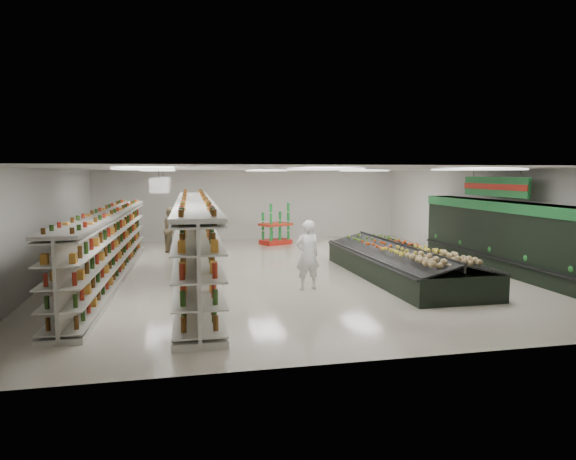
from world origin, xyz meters
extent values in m
plane|color=beige|center=(0.00, 0.00, 0.00)|extent=(16.00, 16.00, 0.00)
cube|color=white|center=(0.00, 0.00, 3.20)|extent=(14.00, 16.00, 0.02)
cube|color=silver|center=(0.00, 8.00, 1.60)|extent=(14.00, 0.02, 3.20)
cube|color=silver|center=(0.00, -8.00, 1.60)|extent=(14.00, 0.02, 3.20)
cube|color=silver|center=(-7.00, 0.00, 1.60)|extent=(0.02, 16.00, 3.20)
cube|color=silver|center=(7.00, 0.00, 1.60)|extent=(0.02, 16.00, 3.20)
cube|color=black|center=(6.55, -1.50, 1.10)|extent=(0.80, 8.00, 2.20)
cube|color=#1F7734|center=(6.53, -1.50, 2.05)|extent=(0.85, 8.00, 0.30)
cube|color=black|center=(6.30, -1.50, 0.55)|extent=(0.55, 7.80, 0.15)
cube|color=silver|center=(6.40, -1.50, 1.35)|extent=(0.45, 7.70, 0.03)
cube|color=silver|center=(6.40, -1.50, 1.65)|extent=(0.45, 7.70, 0.03)
cube|color=white|center=(-3.80, -2.00, 2.75)|extent=(0.50, 0.06, 0.40)
cube|color=red|center=(-3.80, -2.00, 2.75)|extent=(0.52, 0.02, 0.12)
cylinder|color=black|center=(-3.80, -2.00, 3.05)|extent=(0.01, 0.01, 0.50)
cube|color=white|center=(-3.80, 2.00, 2.75)|extent=(0.50, 0.06, 0.40)
cube|color=red|center=(-3.80, 2.00, 2.75)|extent=(0.52, 0.02, 0.12)
cylinder|color=black|center=(-3.80, 2.00, 3.05)|extent=(0.01, 0.01, 0.50)
cube|color=#1F7734|center=(6.25, -1.50, 2.65)|extent=(0.10, 3.20, 0.60)
cube|color=red|center=(6.19, -1.50, 2.65)|extent=(0.03, 3.20, 0.18)
cylinder|color=black|center=(6.25, -2.70, 3.05)|extent=(0.01, 0.01, 0.50)
cylinder|color=black|center=(6.25, -0.30, 3.05)|extent=(0.01, 0.01, 0.50)
cube|color=silver|center=(-5.30, -0.47, 0.06)|extent=(1.25, 11.40, 0.11)
cube|color=silver|center=(-5.30, -0.47, 0.95)|extent=(0.46, 11.37, 1.90)
cube|color=silver|center=(-5.30, -0.47, 1.93)|extent=(1.25, 11.40, 0.08)
cube|color=silver|center=(-5.51, -0.46, 0.17)|extent=(0.81, 11.29, 0.03)
cube|color=silver|center=(-5.51, -0.46, 0.59)|extent=(0.81, 11.29, 0.03)
cube|color=silver|center=(-5.51, -0.46, 1.00)|extent=(0.81, 11.29, 0.03)
cube|color=silver|center=(-5.51, -0.46, 1.42)|extent=(0.81, 11.29, 0.03)
cube|color=silver|center=(-5.51, -0.46, 1.83)|extent=(0.81, 11.29, 0.03)
cube|color=silver|center=(-5.08, -0.48, 0.17)|extent=(0.81, 11.29, 0.03)
cube|color=silver|center=(-5.08, -0.48, 0.59)|extent=(0.81, 11.29, 0.03)
cube|color=silver|center=(-5.08, -0.48, 1.00)|extent=(0.81, 11.29, 0.03)
cube|color=silver|center=(-5.08, -0.48, 1.42)|extent=(0.81, 11.29, 0.03)
cube|color=silver|center=(-5.08, -0.48, 1.83)|extent=(0.81, 11.29, 0.03)
cube|color=silver|center=(-2.86, -0.31, 0.07)|extent=(1.31, 13.30, 0.13)
cube|color=silver|center=(-2.86, -0.31, 1.11)|extent=(0.38, 13.28, 2.21)
cube|color=silver|center=(-2.86, -0.31, 2.26)|extent=(1.31, 13.30, 0.09)
cube|color=silver|center=(-3.12, -0.31, 0.20)|extent=(0.80, 13.18, 0.03)
cube|color=silver|center=(-3.12, -0.31, 0.68)|extent=(0.80, 13.18, 0.03)
cube|color=silver|center=(-3.12, -0.31, 1.17)|extent=(0.80, 13.18, 0.03)
cube|color=silver|center=(-3.12, -0.31, 1.65)|extent=(0.80, 13.18, 0.03)
cube|color=silver|center=(-3.12, -0.31, 2.14)|extent=(0.80, 13.18, 0.03)
cube|color=silver|center=(-2.61, -0.32, 0.20)|extent=(0.80, 13.18, 0.03)
cube|color=silver|center=(-2.61, -0.32, 0.68)|extent=(0.80, 13.18, 0.03)
cube|color=silver|center=(-2.61, -0.32, 1.17)|extent=(0.80, 13.18, 0.03)
cube|color=silver|center=(-2.61, -0.32, 1.65)|extent=(0.80, 13.18, 0.03)
cube|color=silver|center=(-2.61, -0.32, 2.14)|extent=(0.80, 13.18, 0.03)
cube|color=black|center=(3.07, -1.81, 0.34)|extent=(2.41, 6.79, 0.68)
cube|color=#262626|center=(1.94, -1.82, 0.70)|extent=(0.15, 6.76, 0.06)
cube|color=#262626|center=(4.19, -1.79, 0.70)|extent=(0.15, 6.76, 0.06)
cube|color=black|center=(2.46, -1.82, 0.79)|extent=(1.33, 6.68, 0.35)
cube|color=black|center=(3.67, -1.80, 0.79)|extent=(1.33, 6.68, 0.35)
cube|color=#262626|center=(3.07, -1.81, 0.89)|extent=(0.14, 6.67, 0.24)
cube|color=red|center=(0.78, 5.98, 0.10)|extent=(1.45, 1.25, 0.20)
cube|color=red|center=(0.78, 5.98, 0.87)|extent=(1.52, 1.32, 0.10)
imported|color=silver|center=(-0.03, -2.73, 0.92)|extent=(0.73, 0.54, 1.85)
imported|color=#967B5C|center=(-3.58, 4.74, 0.88)|extent=(0.70, 0.95, 1.76)
camera|label=1|loc=(-3.35, -15.66, 3.07)|focal=32.00mm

